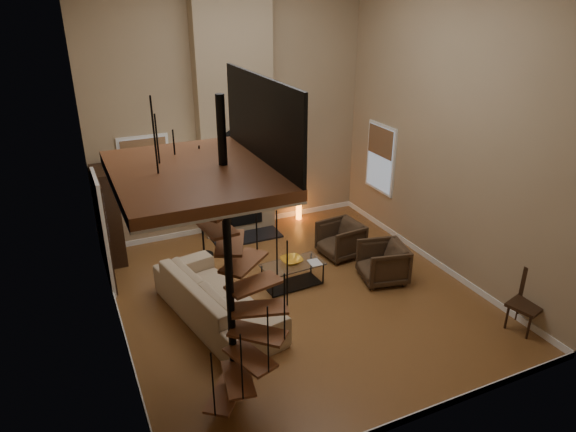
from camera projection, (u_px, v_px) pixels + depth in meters
name	position (u px, v px, depth m)	size (l,w,h in m)	color
ground	(297.00, 296.00, 9.25)	(6.00, 6.50, 0.01)	#976230
back_wall	(231.00, 107.00, 10.84)	(6.00, 0.02, 5.50)	tan
front_wall	(432.00, 226.00, 5.43)	(6.00, 0.02, 5.50)	tan
left_wall	(99.00, 173.00, 7.00)	(0.02, 6.50, 5.50)	tan
right_wall	(449.00, 127.00, 9.28)	(0.02, 6.50, 5.50)	tan
baseboard_back	(237.00, 224.00, 11.92)	(6.00, 0.02, 0.12)	white
baseboard_front	(408.00, 419.00, 6.53)	(6.00, 0.02, 0.12)	white
baseboard_left	(125.00, 336.00, 8.08)	(0.02, 6.50, 0.12)	white
baseboard_right	(432.00, 259.00, 10.36)	(0.02, 6.50, 0.12)	white
chimney_breast	(234.00, 109.00, 10.68)	(1.60, 0.38, 5.50)	#9E8767
hearth	(247.00, 237.00, 11.38)	(1.50, 0.60, 0.04)	black
firebox	(242.00, 210.00, 11.40)	(0.95, 0.02, 0.72)	black
mantel	(242.00, 186.00, 11.10)	(1.70, 0.18, 0.06)	white
mirror_frame	(240.00, 149.00, 10.82)	(0.94, 0.94, 0.10)	black
mirror_disc	(239.00, 149.00, 10.83)	(0.80, 0.80, 0.01)	white
vase_left	(216.00, 182.00, 10.86)	(0.24, 0.24, 0.25)	black
vase_right	(267.00, 176.00, 11.30)	(0.20, 0.20, 0.21)	#16484F
window_back	(146.00, 171.00, 10.55)	(1.02, 0.06, 1.52)	white
window_right	(380.00, 157.00, 11.39)	(0.06, 1.02, 1.52)	white
entry_door	(104.00, 233.00, 9.20)	(0.10, 1.05, 2.16)	white
loft	(202.00, 168.00, 5.67)	(1.70, 2.20, 1.09)	brown
spiral_stair	(230.00, 277.00, 6.36)	(1.47, 1.47, 4.06)	black
hutch	(109.00, 216.00, 10.12)	(0.41, 0.86, 1.93)	black
sofa	(216.00, 297.00, 8.48)	(2.72, 1.06, 0.79)	tan
armchair_near	(344.00, 239.00, 10.56)	(0.78, 0.80, 0.73)	#3F2D1D
armchair_far	(387.00, 262.00, 9.64)	(0.79, 0.82, 0.74)	#3F2D1D
coffee_table	(293.00, 272.00, 9.46)	(1.15, 0.63, 0.43)	silver
bowl	(292.00, 261.00, 9.41)	(0.39, 0.39, 0.10)	gold
book	(314.00, 263.00, 9.39)	(0.21, 0.28, 0.03)	gray
floor_lamp	(200.00, 191.00, 10.06)	(0.42, 0.42, 1.74)	black
accent_lamp	(299.00, 210.00, 12.21)	(0.13, 0.13, 0.47)	orange
side_chair	(530.00, 299.00, 8.19)	(0.58, 0.58, 1.00)	black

